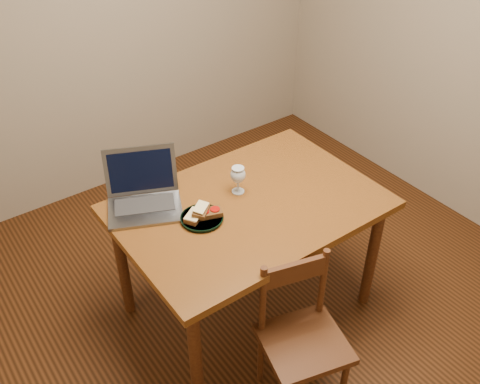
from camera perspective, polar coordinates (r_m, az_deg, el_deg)
floor at (r=3.23m, az=2.43°, el=-11.02°), size 3.20×3.20×0.02m
back_wall at (r=3.73m, az=-13.29°, el=18.94°), size 3.20×0.02×2.60m
table at (r=2.72m, az=0.96°, el=-2.67°), size 1.30×0.90×0.74m
chair at (r=2.51m, az=6.70°, el=-14.71°), size 0.45×0.44×0.40m
plate at (r=2.57m, az=-4.08°, el=-2.82°), size 0.21×0.21×0.02m
sandwich_cheese at (r=2.55m, az=-4.88°, el=-2.55°), size 0.12×0.11×0.03m
sandwich_tomato at (r=2.56m, az=-3.24°, el=-2.14°), size 0.13×0.10×0.04m
sandwich_top at (r=2.54m, az=-4.19°, el=-1.91°), size 0.12×0.12×0.03m
milk_glass at (r=2.70m, az=-0.21°, el=1.31°), size 0.08×0.08×0.15m
laptop at (r=2.68m, az=-10.31°, el=0.10°), size 0.46×0.44×0.26m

